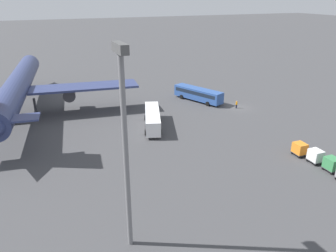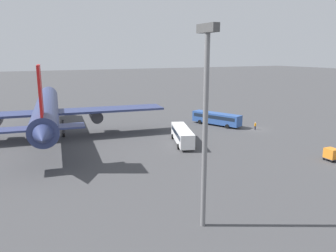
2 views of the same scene
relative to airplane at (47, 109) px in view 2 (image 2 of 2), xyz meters
The scene contains 7 objects.
ground_plane 46.41m from the airplane, 107.78° to the right, with size 600.00×600.00×0.00m, color #424244.
airplane is the anchor object (origin of this frame).
shuttle_bus_near 38.77m from the airplane, 99.48° to the right, with size 12.62×7.41×3.00m.
shuttle_bus_far 28.73m from the airplane, 127.52° to the right, with size 12.30×6.39×3.07m.
worker_person 45.86m from the airplane, 108.30° to the right, with size 0.38×0.38×1.74m.
cargo_cart_orange 54.31m from the airplane, 133.46° to the right, with size 2.06×1.76×2.06m.
light_pole 46.88m from the airplane, 168.09° to the right, with size 2.80×0.70×19.72m.
Camera 2 is at (-57.06, 50.81, 17.10)m, focal length 35.00 mm.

